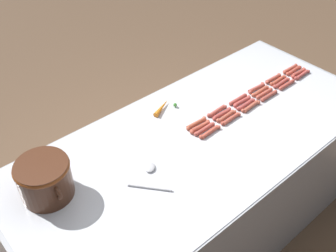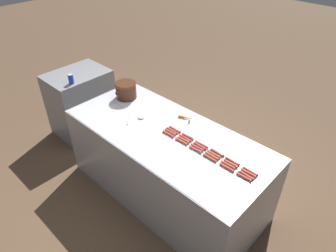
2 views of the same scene
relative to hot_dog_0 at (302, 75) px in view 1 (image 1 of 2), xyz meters
The scene contains 29 objects.
ground_plane 1.30m from the hot_dog_0, 89.31° to the left, with size 20.00×20.00×0.00m, color brown.
griddle_counter 1.05m from the hot_dog_0, 89.31° to the left, with size 1.01×2.27×0.89m.
hot_dog_0 is the anchor object (origin of this frame).
hot_dog_1 0.18m from the hot_dog_0, 91.17° to the left, with size 0.02×0.16×0.02m.
hot_dog_2 0.36m from the hot_dog_0, 90.70° to the left, with size 0.03×0.16×0.02m.
hot_dog_3 0.54m from the hot_dog_0, 90.18° to the left, with size 0.03×0.16×0.02m.
hot_dog_4 0.72m from the hot_dog_0, 90.17° to the left, with size 0.03×0.16×0.02m.
hot_dog_5 0.89m from the hot_dog_0, 90.25° to the left, with size 0.03×0.16×0.02m.
hot_dog_6 0.03m from the hot_dog_0, ahead, with size 0.03×0.16×0.02m.
hot_dog_7 0.19m from the hot_dog_0, 80.28° to the left, with size 0.03×0.16×0.02m.
hot_dog_8 0.37m from the hot_dog_0, 85.06° to the left, with size 0.03×0.16×0.02m.
hot_dog_9 0.54m from the hot_dog_0, 86.66° to the left, with size 0.03×0.16×0.02m.
hot_dog_10 0.72m from the hot_dog_0, 87.39° to the left, with size 0.03×0.16×0.02m.
hot_dog_11 0.90m from the hot_dog_0, 87.85° to the left, with size 0.03×0.16×0.02m.
hot_dog_12 0.07m from the hot_dog_0, ahead, with size 0.03×0.16×0.02m.
hot_dog_13 0.19m from the hot_dog_0, 70.19° to the left, with size 0.03×0.16×0.02m.
hot_dog_14 0.37m from the hot_dog_0, 80.20° to the left, with size 0.03×0.16×0.02m.
hot_dog_15 0.54m from the hot_dog_0, 82.83° to the left, with size 0.03×0.16×0.02m.
hot_dog_16 0.73m from the hot_dog_0, 84.91° to the left, with size 0.03×0.16×0.02m.
hot_dog_17 0.91m from the hot_dog_0, 85.91° to the left, with size 0.03×0.16×0.02m.
hot_dog_18 0.10m from the hot_dog_0, ahead, with size 0.03×0.16×0.02m.
hot_dog_19 0.21m from the hot_dog_0, 61.63° to the left, with size 0.03×0.16×0.02m.
hot_dog_20 0.37m from the hot_dog_0, 73.93° to the left, with size 0.03×0.16×0.02m.
hot_dog_21 0.55m from the hot_dog_0, 79.67° to the left, with size 0.03×0.16×0.02m.
hot_dog_22 0.73m from the hot_dog_0, 81.91° to the left, with size 0.03×0.16×0.02m.
hot_dog_23 0.90m from the hot_dog_0, 83.56° to the left, with size 0.03×0.16×0.02m.
bean_pot 1.80m from the hot_dog_0, 83.70° to the left, with size 0.32×0.26×0.20m.
serving_spoon 1.35m from the hot_dog_0, 91.26° to the left, with size 0.23×0.20×0.02m.
carrot 1.01m from the hot_dog_0, 70.25° to the left, with size 0.10×0.17×0.03m.
Camera 1 is at (-1.11, 1.22, 2.35)m, focal length 41.90 mm.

